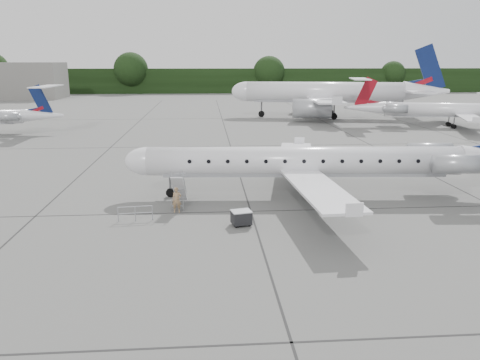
{
  "coord_description": "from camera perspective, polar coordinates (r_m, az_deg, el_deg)",
  "views": [
    {
      "loc": [
        -9.52,
        -28.77,
        10.16
      ],
      "look_at": [
        -7.23,
        2.17,
        2.3
      ],
      "focal_mm": 35.0,
      "sensor_mm": 36.0,
      "label": 1
    }
  ],
  "objects": [
    {
      "name": "ground",
      "position": [
        31.96,
        13.38,
        -4.72
      ],
      "size": [
        320.0,
        320.0,
        0.0
      ],
      "primitive_type": "plane",
      "color": "slate",
      "rests_on": "ground"
    },
    {
      "name": "main_regional_jet",
      "position": [
        35.73,
        7.88,
        4.01
      ],
      "size": [
        31.86,
        23.9,
        7.82
      ],
      "primitive_type": null,
      "rotation": [
        0.0,
        0.0,
        -0.07
      ],
      "color": "silver",
      "rests_on": "ground"
    },
    {
      "name": "baggage_cart",
      "position": [
        29.89,
        0.16,
        -4.61
      ],
      "size": [
        1.37,
        1.2,
        1.03
      ],
      "primitive_type": null,
      "rotation": [
        0.0,
        0.0,
        0.22
      ],
      "color": "black",
      "rests_on": "ground"
    },
    {
      "name": "passenger",
      "position": [
        32.61,
        -7.71,
        -2.42
      ],
      "size": [
        0.66,
        0.45,
        1.78
      ],
      "primitive_type": "imported",
      "rotation": [
        0.0,
        0.0,
        0.03
      ],
      "color": "#937350",
      "rests_on": "ground"
    },
    {
      "name": "bg_narrowbody",
      "position": [
        89.1,
        10.23,
        11.68
      ],
      "size": [
        40.68,
        32.49,
        13.11
      ],
      "primitive_type": null,
      "rotation": [
        0.0,
        0.0,
        -0.18
      ],
      "color": "silver",
      "rests_on": "ground"
    },
    {
      "name": "airstair",
      "position": [
        33.86,
        -7.44,
        -1.2
      ],
      "size": [
        1.01,
        2.56,
        2.45
      ],
      "primitive_type": null,
      "rotation": [
        0.0,
        0.0,
        -0.07
      ],
      "color": "silver",
      "rests_on": "ground"
    },
    {
      "name": "bg_regional_right",
      "position": [
        82.15,
        25.29,
        8.48
      ],
      "size": [
        33.15,
        26.79,
        7.71
      ],
      "primitive_type": null,
      "rotation": [
        0.0,
        0.0,
        2.93
      ],
      "color": "silver",
      "rests_on": "ground"
    },
    {
      "name": "safety_railing",
      "position": [
        31.41,
        -12.64,
        -4.05
      ],
      "size": [
        2.2,
        0.29,
        1.0
      ],
      "primitive_type": null,
      "rotation": [
        0.0,
        0.0,
        0.1
      ],
      "color": "#999CA1",
      "rests_on": "ground"
    },
    {
      "name": "treeline",
      "position": [
        159.18,
        -0.83,
        12.0
      ],
      "size": [
        260.0,
        4.0,
        8.0
      ],
      "primitive_type": "cube",
      "color": "black",
      "rests_on": "ground"
    }
  ]
}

